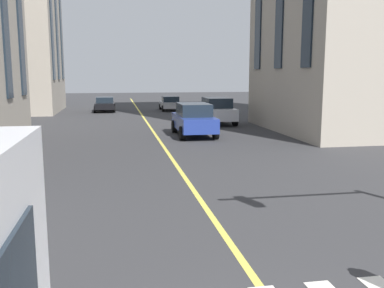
# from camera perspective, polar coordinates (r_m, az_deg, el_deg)

# --- Properties ---
(lane_centre_line) EXTENTS (80.00, 0.16, 0.01)m
(lane_centre_line) POSITION_cam_1_polar(r_m,az_deg,el_deg) (23.90, -4.49, 0.70)
(lane_centre_line) COLOR #D8C64C
(lane_centre_line) RESTS_ON ground_plane
(car_blue_trailing) EXTENTS (4.70, 2.14, 1.88)m
(car_blue_trailing) POSITION_cam_1_polar(r_m,az_deg,el_deg) (24.90, 0.24, 3.31)
(car_blue_trailing) COLOR navy
(car_blue_trailing) RESTS_ON ground_plane
(car_silver_far) EXTENTS (3.90, 1.89, 1.40)m
(car_silver_far) POSITION_cam_1_polar(r_m,az_deg,el_deg) (42.50, -2.91, 5.41)
(car_silver_far) COLOR #B7BABF
(car_silver_far) RESTS_ON ground_plane
(car_black_oncoming) EXTENTS (4.40, 1.95, 1.37)m
(car_black_oncoming) POSITION_cam_1_polar(r_m,az_deg,el_deg) (42.13, -11.47, 5.21)
(car_black_oncoming) COLOR black
(car_black_oncoming) RESTS_ON ground_plane
(car_white_parked_b) EXTENTS (4.70, 2.14, 1.88)m
(car_white_parked_b) POSITION_cam_1_polar(r_m,az_deg,el_deg) (31.08, 3.30, 4.48)
(car_white_parked_b) COLOR silver
(car_white_parked_b) RESTS_ON ground_plane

